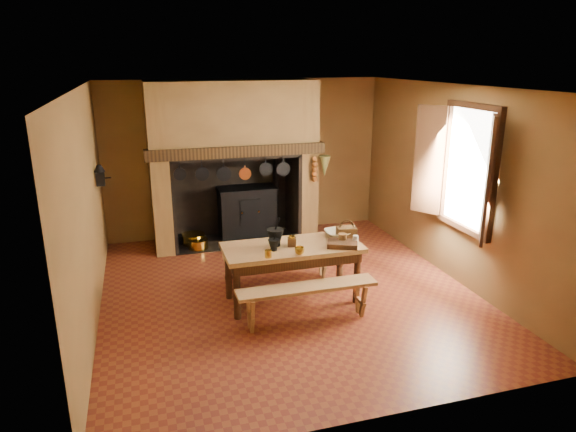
# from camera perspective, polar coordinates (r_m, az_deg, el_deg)

# --- Properties ---
(floor) EXTENTS (5.50, 5.50, 0.00)m
(floor) POSITION_cam_1_polar(r_m,az_deg,el_deg) (7.27, -0.03, -8.45)
(floor) COLOR brown
(floor) RESTS_ON ground
(ceiling) EXTENTS (5.50, 5.50, 0.00)m
(ceiling) POSITION_cam_1_polar(r_m,az_deg,el_deg) (6.57, -0.04, 14.16)
(ceiling) COLOR silver
(ceiling) RESTS_ON back_wall
(back_wall) EXTENTS (5.00, 0.02, 2.80)m
(back_wall) POSITION_cam_1_polar(r_m,az_deg,el_deg) (9.39, -4.78, 6.41)
(back_wall) COLOR olive
(back_wall) RESTS_ON floor
(wall_left) EXTENTS (0.02, 5.50, 2.80)m
(wall_left) POSITION_cam_1_polar(r_m,az_deg,el_deg) (6.56, -21.48, 0.54)
(wall_left) COLOR olive
(wall_left) RESTS_ON floor
(wall_right) EXTENTS (0.02, 5.50, 2.80)m
(wall_right) POSITION_cam_1_polar(r_m,az_deg,el_deg) (7.84, 17.82, 3.48)
(wall_right) COLOR olive
(wall_right) RESTS_ON floor
(wall_front) EXTENTS (5.00, 0.02, 2.80)m
(wall_front) POSITION_cam_1_polar(r_m,az_deg,el_deg) (4.36, 10.24, -6.72)
(wall_front) COLOR olive
(wall_front) RESTS_ON floor
(chimney_breast) EXTENTS (2.95, 0.96, 2.80)m
(chimney_breast) POSITION_cam_1_polar(r_m,az_deg,el_deg) (8.84, -6.18, 8.40)
(chimney_breast) COLOR olive
(chimney_breast) RESTS_ON floor
(iron_range) EXTENTS (1.12, 0.55, 1.60)m
(iron_range) POSITION_cam_1_polar(r_m,az_deg,el_deg) (9.31, -4.51, 0.51)
(iron_range) COLOR black
(iron_range) RESTS_ON floor
(hearth_pans) EXTENTS (0.51, 0.62, 0.20)m
(hearth_pans) POSITION_cam_1_polar(r_m,az_deg,el_deg) (9.08, -10.39, -2.76)
(hearth_pans) COLOR gold
(hearth_pans) RESTS_ON floor
(hanging_pans) EXTENTS (1.92, 0.29, 0.27)m
(hanging_pans) POSITION_cam_1_polar(r_m,az_deg,el_deg) (8.43, -5.73, 4.87)
(hanging_pans) COLOR black
(hanging_pans) RESTS_ON chimney_breast
(onion_string) EXTENTS (0.12, 0.10, 0.46)m
(onion_string) POSITION_cam_1_polar(r_m,az_deg,el_deg) (8.76, 2.97, 5.19)
(onion_string) COLOR #924C1B
(onion_string) RESTS_ON chimney_breast
(herb_bunch) EXTENTS (0.20, 0.20, 0.35)m
(herb_bunch) POSITION_cam_1_polar(r_m,az_deg,el_deg) (8.81, 4.09, 5.57)
(herb_bunch) COLOR #4F5628
(herb_bunch) RESTS_ON chimney_breast
(window) EXTENTS (0.39, 1.75, 1.76)m
(window) POSITION_cam_1_polar(r_m,az_deg,el_deg) (7.37, 18.76, 4.96)
(window) COLOR white
(window) RESTS_ON wall_right
(wall_coffee_mill) EXTENTS (0.23, 0.16, 0.31)m
(wall_coffee_mill) POSITION_cam_1_polar(r_m,az_deg,el_deg) (8.03, -20.17, 4.42)
(wall_coffee_mill) COLOR black
(wall_coffee_mill) RESTS_ON wall_left
(work_table) EXTENTS (1.82, 0.81, 0.79)m
(work_table) POSITION_cam_1_polar(r_m,az_deg,el_deg) (6.79, 0.47, -4.28)
(work_table) COLOR tan
(work_table) RESTS_ON floor
(bench_front) EXTENTS (1.75, 0.31, 0.49)m
(bench_front) POSITION_cam_1_polar(r_m,az_deg,el_deg) (6.35, 2.14, -8.77)
(bench_front) COLOR tan
(bench_front) RESTS_ON floor
(bench_back) EXTENTS (1.62, 0.28, 0.46)m
(bench_back) POSITION_cam_1_polar(r_m,az_deg,el_deg) (7.46, -0.91, -4.91)
(bench_back) COLOR tan
(bench_back) RESTS_ON floor
(mortar_large) EXTENTS (0.23, 0.23, 0.38)m
(mortar_large) POSITION_cam_1_polar(r_m,az_deg,el_deg) (6.70, -1.42, -2.29)
(mortar_large) COLOR black
(mortar_large) RESTS_ON work_table
(mortar_small) EXTENTS (0.15, 0.15, 0.25)m
(mortar_small) POSITION_cam_1_polar(r_m,az_deg,el_deg) (6.54, -1.59, -3.16)
(mortar_small) COLOR black
(mortar_small) RESTS_ON work_table
(coffee_grinder) EXTENTS (0.16, 0.13, 0.17)m
(coffee_grinder) POSITION_cam_1_polar(r_m,az_deg,el_deg) (6.71, 0.44, -2.81)
(coffee_grinder) COLOR #3B2212
(coffee_grinder) RESTS_ON work_table
(brass_mug_a) EXTENTS (0.11, 0.11, 0.10)m
(brass_mug_a) POSITION_cam_1_polar(r_m,az_deg,el_deg) (6.34, -2.21, -4.22)
(brass_mug_a) COLOR gold
(brass_mug_a) RESTS_ON work_table
(brass_mug_b) EXTENTS (0.09, 0.09, 0.09)m
(brass_mug_b) POSITION_cam_1_polar(r_m,az_deg,el_deg) (6.97, -1.38, -2.23)
(brass_mug_b) COLOR gold
(brass_mug_b) RESTS_ON work_table
(mixing_bowl) EXTENTS (0.36, 0.36, 0.09)m
(mixing_bowl) POSITION_cam_1_polar(r_m,az_deg,el_deg) (7.10, 5.56, -1.94)
(mixing_bowl) COLOR #B3AB89
(mixing_bowl) RESTS_ON work_table
(stoneware_crock) EXTENTS (0.11, 0.11, 0.14)m
(stoneware_crock) POSITION_cam_1_polar(r_m,az_deg,el_deg) (6.82, 6.08, -2.54)
(stoneware_crock) COLOR brown
(stoneware_crock) RESTS_ON work_table
(glass_jar) EXTENTS (0.10, 0.10, 0.13)m
(glass_jar) POSITION_cam_1_polar(r_m,az_deg,el_deg) (6.81, 7.51, -2.68)
(glass_jar) COLOR beige
(glass_jar) RESTS_ON work_table
(wicker_basket) EXTENTS (0.29, 0.23, 0.25)m
(wicker_basket) POSITION_cam_1_polar(r_m,az_deg,el_deg) (7.07, 6.51, -1.73)
(wicker_basket) COLOR #503318
(wicker_basket) RESTS_ON work_table
(wooden_tray) EXTENTS (0.46, 0.41, 0.07)m
(wooden_tray) POSITION_cam_1_polar(r_m,az_deg,el_deg) (6.74, 6.07, -3.10)
(wooden_tray) COLOR #3B2212
(wooden_tray) RESTS_ON work_table
(brass_cup) EXTENTS (0.16, 0.16, 0.10)m
(brass_cup) POSITION_cam_1_polar(r_m,az_deg,el_deg) (6.44, 1.29, -3.86)
(brass_cup) COLOR gold
(brass_cup) RESTS_ON work_table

